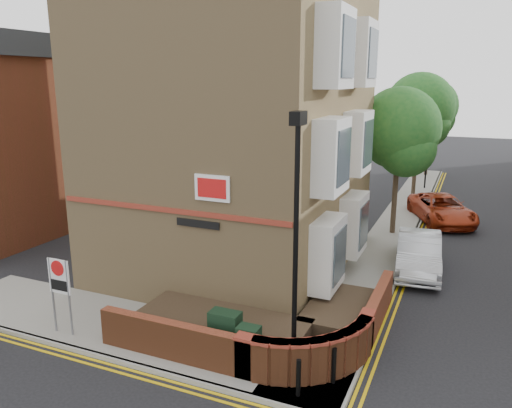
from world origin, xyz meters
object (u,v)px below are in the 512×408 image
Objects in this scene: lamppost at (296,248)px; silver_car_near at (419,253)px; utility_cabinet_large at (225,333)px; zone_sign at (59,282)px.

silver_car_near is at bearing 76.70° from lamppost.
utility_cabinet_large is at bearing -121.04° from silver_car_near.
zone_sign is 0.50× the size of silver_car_near.
lamppost is 5.25× the size of utility_cabinet_large.
zone_sign reaches higher than utility_cabinet_large.
utility_cabinet_large is (-1.90, 0.10, -2.62)m from lamppost.
utility_cabinet_large is 0.27× the size of silver_car_near.
lamppost reaches higher than utility_cabinet_large.
lamppost is at bearing 6.07° from zone_sign.
lamppost reaches higher than silver_car_near.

